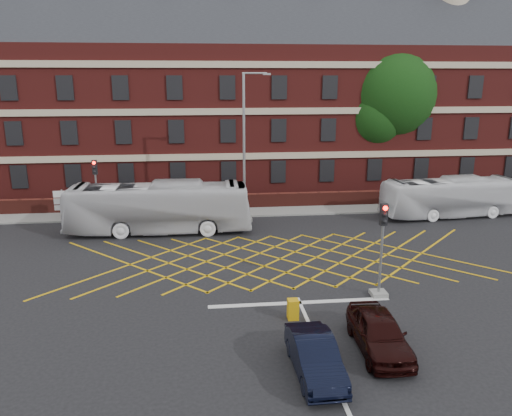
{
  "coord_description": "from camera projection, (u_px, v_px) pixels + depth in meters",
  "views": [
    {
      "loc": [
        -4.07,
        -23.19,
        9.53
      ],
      "look_at": [
        -1.38,
        1.5,
        3.03
      ],
      "focal_mm": 35.0,
      "sensor_mm": 36.0,
      "label": 1
    }
  ],
  "objects": [
    {
      "name": "centre_line",
      "position": [
        340.0,
        393.0,
        15.53
      ],
      "size": [
        0.15,
        14.0,
        0.02
      ],
      "primitive_type": "cube",
      "color": "silver",
      "rests_on": "ground"
    },
    {
      "name": "car_maroon",
      "position": [
        379.0,
        332.0,
        17.84
      ],
      "size": [
        1.78,
        4.15,
        1.4
      ],
      "primitive_type": "imported",
      "rotation": [
        0.0,
        0.0,
        -0.03
      ],
      "color": "black",
      "rests_on": "ground"
    },
    {
      "name": "ground",
      "position": [
        286.0,
        273.0,
        25.15
      ],
      "size": [
        120.0,
        120.0,
        0.0
      ],
      "primitive_type": "plane",
      "color": "black",
      "rests_on": "ground"
    },
    {
      "name": "bus_right",
      "position": [
        451.0,
        197.0,
        35.05
      ],
      "size": [
        10.14,
        3.17,
        2.78
      ],
      "primitive_type": "imported",
      "rotation": [
        0.0,
        0.0,
        1.66
      ],
      "color": "silver",
      "rests_on": "ground"
    },
    {
      "name": "bus_left",
      "position": [
        159.0,
        207.0,
        31.4
      ],
      "size": [
        11.61,
        2.98,
        3.22
      ],
      "primitive_type": "imported",
      "rotation": [
        0.0,
        0.0,
        1.55
      ],
      "color": "silver",
      "rests_on": "ground"
    },
    {
      "name": "far_pavement",
      "position": [
        259.0,
        211.0,
        36.67
      ],
      "size": [
        60.0,
        3.0,
        0.12
      ],
      "primitive_type": "cube",
      "color": "slate",
      "rests_on": "ground"
    },
    {
      "name": "direction_signs",
      "position": [
        62.0,
        201.0,
        33.87
      ],
      "size": [
        1.1,
        0.16,
        2.2
      ],
      "color": "gray",
      "rests_on": "ground"
    },
    {
      "name": "stop_line",
      "position": [
        300.0,
        303.0,
        21.78
      ],
      "size": [
        8.0,
        0.3,
        0.02
      ],
      "primitive_type": "cube",
      "color": "silver",
      "rests_on": "ground"
    },
    {
      "name": "boundary_wall",
      "position": [
        258.0,
        201.0,
        37.51
      ],
      "size": [
        56.0,
        0.5,
        1.1
      ],
      "primitive_type": "cube",
      "color": "#4F1A15",
      "rests_on": "ground"
    },
    {
      "name": "traffic_light_near",
      "position": [
        381.0,
        259.0,
        22.06
      ],
      "size": [
        0.7,
        0.7,
        4.27
      ],
      "color": "slate",
      "rests_on": "ground"
    },
    {
      "name": "car_navy",
      "position": [
        315.0,
        356.0,
        16.43
      ],
      "size": [
        1.45,
        3.89,
        1.27
      ],
      "primitive_type": "imported",
      "rotation": [
        0.0,
        0.0,
        0.03
      ],
      "color": "black",
      "rests_on": "ground"
    },
    {
      "name": "box_junction_hatching",
      "position": [
        280.0,
        259.0,
        27.07
      ],
      "size": [
        8.22,
        8.22,
        0.02
      ],
      "primitive_type": "cube",
      "rotation": [
        0.0,
        0.0,
        0.79
      ],
      "color": "#CC990C",
      "rests_on": "ground"
    },
    {
      "name": "deciduous_tree",
      "position": [
        387.0,
        101.0,
        42.17
      ],
      "size": [
        8.18,
        8.1,
        12.25
      ],
      "color": "black",
      "rests_on": "ground"
    },
    {
      "name": "victorian_building",
      "position": [
        249.0,
        97.0,
        44.34
      ],
      "size": [
        51.0,
        12.17,
        20.4
      ],
      "color": "maroon",
      "rests_on": "ground"
    },
    {
      "name": "utility_cabinet",
      "position": [
        293.0,
        309.0,
        20.25
      ],
      "size": [
        0.44,
        0.42,
        0.84
      ],
      "primitive_type": "cube",
      "color": "#C4910B",
      "rests_on": "ground"
    },
    {
      "name": "traffic_light_far",
      "position": [
        97.0,
        197.0,
        33.4
      ],
      "size": [
        0.7,
        0.7,
        4.27
      ],
      "color": "slate",
      "rests_on": "ground"
    },
    {
      "name": "street_lamp",
      "position": [
        245.0,
        171.0,
        33.55
      ],
      "size": [
        2.25,
        1.0,
        9.87
      ],
      "color": "slate",
      "rests_on": "ground"
    }
  ]
}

